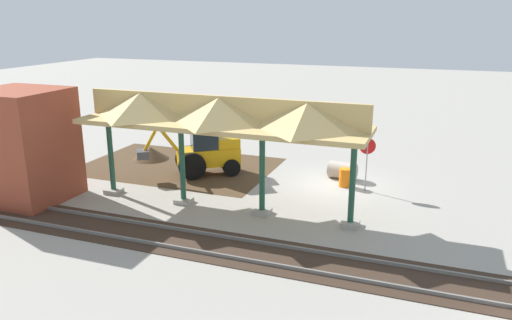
% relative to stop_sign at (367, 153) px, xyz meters
% --- Properties ---
extents(ground_plane, '(120.00, 120.00, 0.00)m').
position_rel_stop_sign_xyz_m(ground_plane, '(1.56, -0.32, -1.86)').
color(ground_plane, '#9E998E').
extents(dirt_work_zone, '(10.39, 7.00, 0.01)m').
position_rel_stop_sign_xyz_m(dirt_work_zone, '(10.31, -0.48, -1.86)').
color(dirt_work_zone, '#4C3823').
rests_on(dirt_work_zone, ground).
extents(platform_canopy, '(12.32, 3.20, 4.90)m').
position_rel_stop_sign_xyz_m(platform_canopy, '(5.48, 4.43, 2.30)').
color(platform_canopy, '#9E998E').
rests_on(platform_canopy, ground).
extents(rail_tracks, '(60.00, 2.58, 0.15)m').
position_rel_stop_sign_xyz_m(rail_tracks, '(1.56, 7.94, -1.83)').
color(rail_tracks, slate).
rests_on(rail_tracks, ground).
extents(stop_sign, '(0.73, 0.26, 2.58)m').
position_rel_stop_sign_xyz_m(stop_sign, '(0.00, 0.00, 0.00)').
color(stop_sign, gray).
rests_on(stop_sign, ground).
extents(backhoe, '(4.91, 3.97, 2.82)m').
position_rel_stop_sign_xyz_m(backhoe, '(8.24, 0.30, -0.60)').
color(backhoe, orange).
rests_on(backhoe, ground).
extents(dirt_mound, '(4.27, 4.27, 1.42)m').
position_rel_stop_sign_xyz_m(dirt_mound, '(12.51, -1.19, -1.86)').
color(dirt_mound, '#4C3823').
rests_on(dirt_mound, ground).
extents(concrete_pipe, '(1.49, 1.07, 0.87)m').
position_rel_stop_sign_xyz_m(concrete_pipe, '(1.37, -1.44, -1.43)').
color(concrete_pipe, '#9E9384').
rests_on(concrete_pipe, ground).
extents(brick_utility_building, '(3.67, 3.52, 4.97)m').
position_rel_stop_sign_xyz_m(brick_utility_building, '(14.24, 6.34, 0.62)').
color(brick_utility_building, brown).
rests_on(brick_utility_building, ground).
extents(traffic_barrel, '(0.56, 0.56, 0.90)m').
position_rel_stop_sign_xyz_m(traffic_barrel, '(1.04, -0.30, -1.41)').
color(traffic_barrel, orange).
rests_on(traffic_barrel, ground).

